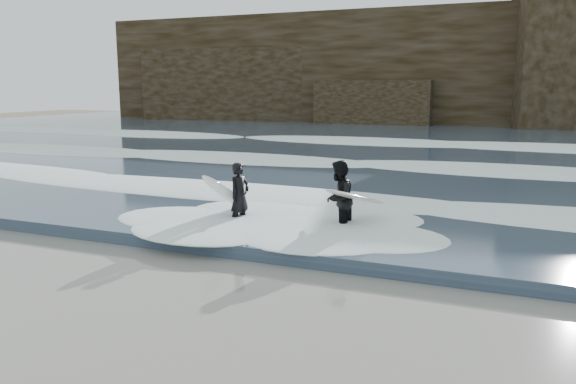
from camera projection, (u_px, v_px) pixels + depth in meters
name	position (u px, v px, depth m)	size (l,w,h in m)	color
ground	(232.00, 330.00, 8.16)	(120.00, 120.00, 0.00)	brown
sea	(452.00, 141.00, 34.53)	(90.00, 52.00, 0.30)	#314154
headland	(476.00, 69.00, 49.10)	(70.00, 9.00, 10.00)	black
foam_near	(377.00, 195.00, 16.28)	(60.00, 3.20, 0.20)	white
foam_mid	(417.00, 164.00, 22.65)	(60.00, 4.00, 0.24)	white
foam_far	(444.00, 143.00, 30.83)	(60.00, 4.80, 0.30)	white
surfer_left	(236.00, 196.00, 13.84)	(1.07, 1.93, 1.66)	black
surfer_right	(341.00, 198.00, 13.12)	(1.45, 2.34, 1.81)	black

